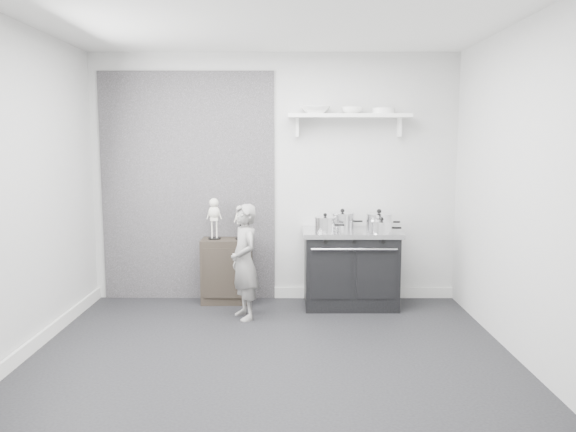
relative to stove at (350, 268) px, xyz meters
The scene contains 15 objects.
ground 1.74m from the stove, 118.88° to the right, with size 4.00×4.00×0.00m, color black.
room_shell 2.02m from the stove, 124.24° to the right, with size 4.02×3.62×2.71m.
wall_shelf 1.61m from the stove, 93.97° to the left, with size 1.30×0.26×0.24m.
stove is the anchor object (origin of this frame).
side_cabinet 1.34m from the stove, behind, with size 0.54×0.32×0.70m, color black.
child 1.19m from the stove, 158.67° to the right, with size 0.42×0.27×1.14m, color slate.
pot_front_left 0.57m from the stove, 160.74° to the right, with size 0.31×0.23×0.20m.
pot_back_left 0.52m from the stove, 121.00° to the left, with size 0.35×0.26×0.22m.
pot_back_right 0.59m from the stove, 16.00° to the left, with size 0.37×0.28×0.22m.
pot_front_right 0.58m from the stove, 34.02° to the right, with size 0.32×0.23×0.17m.
skeleton_full 1.56m from the stove, behind, with size 0.14×0.09×0.51m, color beige, non-canonical shape.
skeleton_torso 1.29m from the stove, behind, with size 0.12×0.08×0.42m, color beige, non-canonical shape.
bowl_large 1.72m from the stove, 152.61° to the left, with size 0.32×0.32×0.08m, color white.
bowl_small 1.67m from the stove, 85.44° to the left, with size 0.22×0.22×0.07m, color white.
plate_stack 1.70m from the stove, 29.15° to the left, with size 0.24×0.24×0.06m, color white.
Camera 1 is at (0.14, -4.37, 1.73)m, focal length 35.00 mm.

